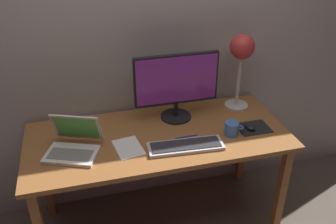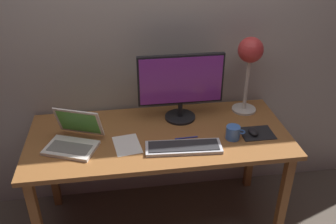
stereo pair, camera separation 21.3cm
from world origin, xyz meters
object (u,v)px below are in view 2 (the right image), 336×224
at_px(laptop, 75,135).
at_px(mouse, 253,131).
at_px(pen, 186,138).
at_px(keyboard_main, 184,147).
at_px(coffee_mug, 233,133).
at_px(monitor, 181,84).
at_px(desk_lamp, 250,57).

height_order(laptop, mouse, laptop).
bearing_deg(pen, keyboard_main, -108.94).
bearing_deg(coffee_mug, pen, 171.74).
distance_m(monitor, desk_lamp, 0.47).
distance_m(monitor, pen, 0.35).
xyz_separation_m(laptop, coffee_mug, (0.93, -0.08, -0.02)).
distance_m(laptop, coffee_mug, 0.94).
bearing_deg(coffee_mug, laptop, 175.17).
relative_size(monitor, keyboard_main, 1.21).
height_order(desk_lamp, pen, desk_lamp).
distance_m(laptop, mouse, 1.07).
xyz_separation_m(monitor, coffee_mug, (0.27, -0.28, -0.21)).
xyz_separation_m(keyboard_main, coffee_mug, (0.31, 0.07, 0.03)).
bearing_deg(desk_lamp, laptop, -167.48).
distance_m(laptop, pen, 0.66).
relative_size(laptop, coffee_mug, 3.01).
distance_m(monitor, keyboard_main, 0.43).
bearing_deg(pen, monitor, 88.81).
distance_m(keyboard_main, laptop, 0.64).
bearing_deg(mouse, laptop, 177.30).
distance_m(keyboard_main, mouse, 0.46).
height_order(desk_lamp, mouse, desk_lamp).
height_order(mouse, pen, mouse).
xyz_separation_m(laptop, pen, (0.66, -0.04, -0.05)).
bearing_deg(coffee_mug, monitor, 133.73).
height_order(monitor, laptop, monitor).
bearing_deg(laptop, keyboard_main, -13.09).
relative_size(laptop, mouse, 3.76).
distance_m(desk_lamp, pen, 0.66).
height_order(mouse, coffee_mug, coffee_mug).
bearing_deg(laptop, desk_lamp, 12.52).
bearing_deg(laptop, coffee_mug, -4.83).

